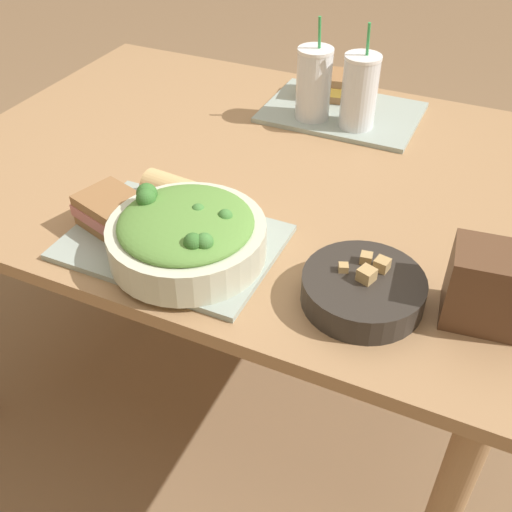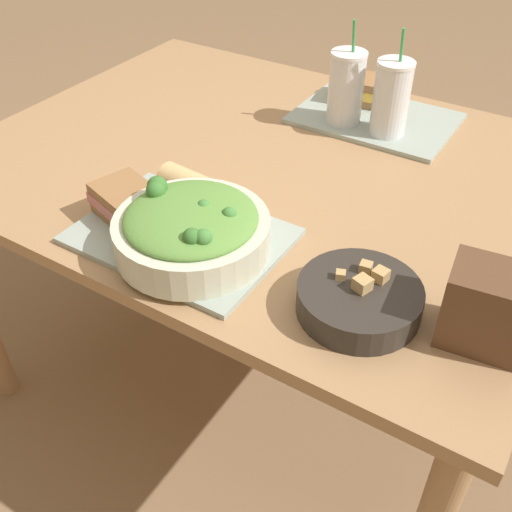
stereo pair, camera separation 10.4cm
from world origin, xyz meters
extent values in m
plane|color=#846647|center=(0.00, 0.00, 0.00)|extent=(12.00, 12.00, 0.00)
cube|color=#A37A51|center=(0.00, 0.00, 0.74)|extent=(1.36, 1.05, 0.03)
cylinder|color=#A37A51|center=(-0.62, 0.47, 0.36)|extent=(0.06, 0.06, 0.73)
cylinder|color=#A37A51|center=(0.62, 0.47, 0.36)|extent=(0.06, 0.06, 0.73)
cube|color=#99A89E|center=(0.02, -0.35, 0.76)|extent=(0.40, 0.28, 0.01)
cube|color=#99A89E|center=(0.14, 0.32, 0.76)|extent=(0.40, 0.28, 0.01)
cylinder|color=beige|center=(0.07, -0.37, 0.80)|extent=(0.29, 0.29, 0.07)
ellipsoid|color=#5B8E3D|center=(0.07, -0.37, 0.84)|extent=(0.24, 0.24, 0.05)
sphere|color=#38702D|center=(-0.02, -0.36, 0.86)|extent=(0.04, 0.04, 0.04)
sphere|color=#38702D|center=(0.12, -0.43, 0.86)|extent=(0.03, 0.03, 0.03)
sphere|color=#427F38|center=(0.08, -0.35, 0.86)|extent=(0.03, 0.03, 0.03)
sphere|color=#38702D|center=(-0.02, -0.35, 0.86)|extent=(0.04, 0.04, 0.04)
sphere|color=#427F38|center=(0.14, -0.43, 0.86)|extent=(0.03, 0.03, 0.03)
sphere|color=#427F38|center=(0.14, -0.34, 0.86)|extent=(0.03, 0.03, 0.03)
cube|color=beige|center=(0.05, -0.41, 0.85)|extent=(0.05, 0.05, 0.01)
cube|color=beige|center=(0.05, -0.33, 0.85)|extent=(0.05, 0.03, 0.01)
cylinder|color=#2D2823|center=(0.39, -0.35, 0.78)|extent=(0.21, 0.21, 0.05)
cylinder|color=#5B2D19|center=(0.39, -0.35, 0.80)|extent=(0.19, 0.19, 0.01)
cube|color=tan|center=(0.40, -0.35, 0.82)|extent=(0.03, 0.03, 0.03)
cube|color=tan|center=(0.36, -0.34, 0.81)|extent=(0.02, 0.02, 0.02)
cube|color=tan|center=(0.41, -0.31, 0.82)|extent=(0.03, 0.03, 0.02)
cube|color=tan|center=(0.38, -0.30, 0.82)|extent=(0.02, 0.02, 0.02)
cube|color=olive|center=(-0.10, -0.35, 0.78)|extent=(0.16, 0.13, 0.02)
cube|color=#C1706B|center=(-0.10, -0.35, 0.80)|extent=(0.16, 0.14, 0.02)
cube|color=olive|center=(-0.10, -0.35, 0.82)|extent=(0.16, 0.13, 0.02)
cylinder|color=tan|center=(-0.03, -0.24, 0.80)|extent=(0.14, 0.08, 0.06)
cylinder|color=beige|center=(0.03, -0.25, 0.80)|extent=(0.01, 0.06, 0.06)
cube|color=olive|center=(0.07, 0.39, 0.78)|extent=(0.15, 0.12, 0.02)
cube|color=#EFB742|center=(0.07, 0.39, 0.80)|extent=(0.16, 0.13, 0.02)
cube|color=olive|center=(0.07, 0.39, 0.82)|extent=(0.15, 0.12, 0.02)
cylinder|color=silver|center=(0.08, 0.25, 0.85)|extent=(0.09, 0.09, 0.17)
cylinder|color=black|center=(0.08, 0.25, 0.84)|extent=(0.08, 0.08, 0.14)
cylinder|color=white|center=(0.08, 0.25, 0.94)|extent=(0.09, 0.09, 0.01)
cylinder|color=green|center=(0.09, 0.25, 0.98)|extent=(0.01, 0.02, 0.09)
cylinder|color=silver|center=(0.20, 0.25, 0.86)|extent=(0.09, 0.09, 0.17)
cylinder|color=#701E47|center=(0.20, 0.25, 0.84)|extent=(0.08, 0.08, 0.14)
cylinder|color=white|center=(0.20, 0.25, 0.94)|extent=(0.09, 0.09, 0.01)
cylinder|color=green|center=(0.20, 0.25, 0.98)|extent=(0.01, 0.02, 0.09)
cube|color=brown|center=(0.59, -0.30, 0.83)|extent=(0.14, 0.12, 0.14)
camera|label=1|loc=(0.54, -1.10, 1.46)|focal=42.00mm
camera|label=2|loc=(0.63, -1.05, 1.46)|focal=42.00mm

